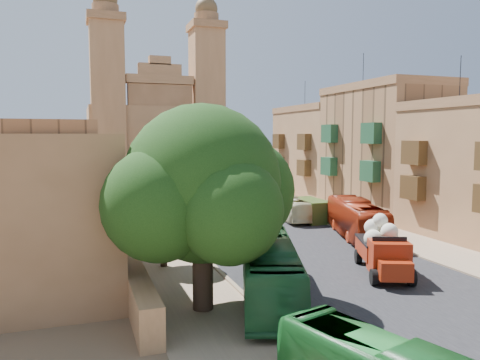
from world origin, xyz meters
TOP-DOWN VIEW (x-y plane):
  - ground at (0.00, 0.00)m, footprint 260.00×260.00m
  - road_surface at (0.00, 30.00)m, footprint 14.00×140.00m
  - sidewalk_east at (9.50, 30.00)m, footprint 5.00×140.00m
  - sidewalk_west at (-9.50, 30.00)m, footprint 5.00×140.00m
  - kerb_east at (7.00, 30.00)m, footprint 0.25×140.00m
  - kerb_west at (-7.00, 30.00)m, footprint 0.25×140.00m
  - townhouse_c at (15.95, 25.00)m, footprint 9.00×14.00m
  - townhouse_d at (15.95, 39.00)m, footprint 9.00×14.00m
  - west_wall at (-12.50, 20.00)m, footprint 1.00×40.00m
  - west_building_low at (-18.00, 18.00)m, footprint 10.00×28.00m
  - west_building_mid at (-18.00, 44.00)m, footprint 10.00×22.00m
  - church at (-0.00, 78.61)m, footprint 28.00×22.50m
  - ficus_tree at (-9.41, 4.01)m, footprint 9.84×9.05m
  - street_tree_a at (-10.00, 12.00)m, footprint 3.56×3.56m
  - street_tree_b at (-10.00, 24.00)m, footprint 2.76×2.76m
  - street_tree_c at (-10.00, 36.00)m, footprint 3.49×3.49m
  - street_tree_d at (-10.00, 48.00)m, footprint 3.37×3.37m
  - red_truck at (2.23, 6.05)m, footprint 4.32×6.41m
  - olive_pickup at (6.50, 23.44)m, footprint 2.46×5.17m
  - bus_green_north at (-5.96, 4.24)m, footprint 6.06×11.32m
  - bus_red_east at (6.50, 15.52)m, footprint 5.84×11.24m
  - bus_cream_east at (4.80, 24.85)m, footprint 3.04×8.45m
  - car_blue_a at (-1.23, 16.63)m, footprint 2.58×3.64m
  - car_white_a at (-0.86, 32.54)m, footprint 2.60×3.97m
  - car_cream at (1.00, 26.46)m, footprint 1.96×3.97m
  - car_dkblue at (-1.77, 42.56)m, footprint 2.40×4.94m
  - car_white_b at (1.35, 38.99)m, footprint 2.87×4.43m
  - car_blue_b at (-4.41, 54.84)m, footprint 2.62×3.83m
  - pedestrian_c at (7.50, 20.50)m, footprint 0.47×1.08m

SIDE VIEW (x-z plane):
  - ground at x=0.00m, z-range 0.00..0.00m
  - road_surface at x=0.00m, z-range 0.00..0.01m
  - sidewalk_east at x=9.50m, z-range 0.00..0.01m
  - sidewalk_west at x=-9.50m, z-range 0.00..0.01m
  - kerb_east at x=7.00m, z-range 0.00..0.12m
  - kerb_west at x=-7.00m, z-range 0.00..0.12m
  - car_cream at x=1.00m, z-range 0.00..1.08m
  - car_blue_a at x=-1.23m, z-range 0.00..1.15m
  - car_blue_b at x=-4.41m, z-range 0.00..1.20m
  - car_white_a at x=-0.86m, z-range 0.00..1.24m
  - car_dkblue at x=-1.77m, z-range 0.00..1.38m
  - car_white_b at x=1.35m, z-range 0.00..1.40m
  - west_wall at x=-12.50m, z-range 0.00..1.80m
  - pedestrian_c at x=7.50m, z-range 0.00..1.83m
  - olive_pickup at x=6.50m, z-range -0.02..2.08m
  - bus_cream_east at x=4.80m, z-range 0.00..2.30m
  - bus_red_east at x=6.50m, z-range 0.00..3.06m
  - bus_green_north at x=-5.96m, z-range 0.00..3.09m
  - red_truck at x=2.23m, z-range -0.21..3.33m
  - street_tree_b at x=-10.00m, z-range 0.71..4.94m
  - street_tree_d at x=-10.00m, z-range 0.88..6.06m
  - street_tree_c at x=-10.00m, z-range 0.91..6.28m
  - street_tree_a at x=-10.00m, z-range 0.93..6.40m
  - west_building_low at x=-18.00m, z-range 0.00..8.40m
  - west_building_mid at x=-18.00m, z-range 0.00..10.00m
  - ficus_tree at x=-9.41m, z-range 0.90..10.74m
  - townhouse_d at x=15.95m, z-range -1.79..14.11m
  - townhouse_c at x=15.95m, z-range -1.79..15.61m
  - church at x=0.00m, z-range -8.63..27.67m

